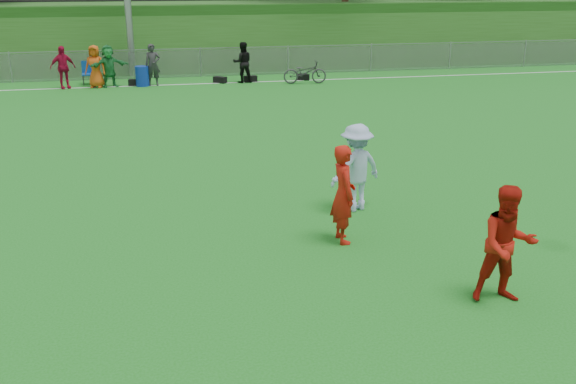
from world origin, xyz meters
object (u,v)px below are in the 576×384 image
object	(u,v)px
player_red_center	(507,245)
player_blue	(356,168)
recycling_bin	(142,76)
bicycle	(305,72)
player_red_left	(343,194)

from	to	relation	value
player_red_center	player_blue	world-z (taller)	player_blue
recycling_bin	bicycle	xyz separation A→B (m)	(6.70, -0.76, 0.07)
player_blue	bicycle	size ratio (longest dim) A/B	0.95
player_red_left	player_blue	size ratio (longest dim) A/B	1.00
player_red_center	bicycle	bearing A→B (deg)	94.27
player_blue	recycling_bin	distance (m)	16.31
player_red_left	recycling_bin	distance (m)	17.57
player_red_center	player_red_left	bearing A→B (deg)	131.63
player_red_left	player_red_center	world-z (taller)	player_red_left
recycling_bin	player_blue	bearing A→B (deg)	-75.10
player_blue	bicycle	distance (m)	15.21
recycling_bin	player_red_center	bearing A→B (deg)	-75.46
player_red_left	bicycle	xyz separation A→B (m)	(3.20, 16.45, -0.39)
recycling_bin	bicycle	distance (m)	6.74
player_blue	player_red_center	bearing A→B (deg)	83.02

